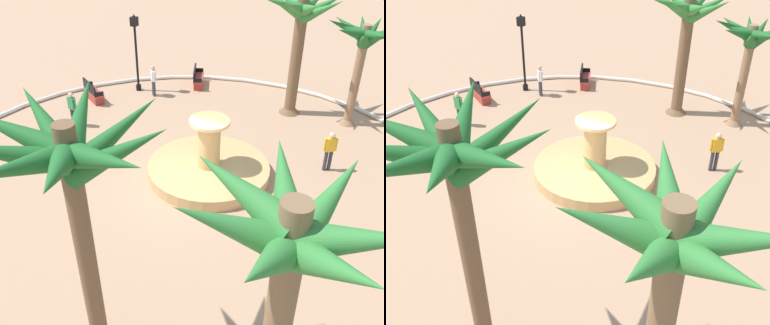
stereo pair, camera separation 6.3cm
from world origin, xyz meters
TOP-DOWN VIEW (x-y plane):
  - ground_plane at (0.00, 0.00)m, footprint 80.00×80.00m
  - plaza_curb at (0.00, 0.00)m, footprint 21.53×21.53m
  - fountain at (-1.29, 0.31)m, footprint 4.67×4.67m
  - palm_tree_near_fountain at (-7.98, 1.24)m, footprint 3.91×3.77m
  - palm_tree_by_curb at (7.26, 5.78)m, footprint 3.13×3.28m
  - palm_tree_mid_plaza at (-8.16, 4.01)m, footprint 3.21×3.34m
  - palm_tree_far_side at (6.70, 1.48)m, footprint 4.06×4.20m
  - bench_east at (-4.44, -7.94)m, footprint 1.22×1.64m
  - bench_west at (-8.69, -4.18)m, footprint 1.66×1.14m
  - lamppost at (-6.61, -6.67)m, footprint 0.32×0.32m
  - person_cyclist_helmet at (-6.43, -5.57)m, footprint 0.38×0.42m
  - person_cyclist_photo at (-3.86, 4.20)m, footprint 0.35×0.46m
  - person_pedestrian_stroll at (-1.85, -6.94)m, footprint 0.23×0.53m

SIDE VIEW (x-z plane):
  - ground_plane at x=0.00m, z-range 0.00..0.00m
  - plaza_curb at x=0.00m, z-range 0.00..0.20m
  - fountain at x=-1.29m, z-range -0.86..1.52m
  - bench_east at x=-4.44m, z-range -0.15..0.85m
  - bench_west at x=-8.69m, z-range -0.15..0.85m
  - person_cyclist_helmet at x=-6.43m, z-range 0.10..1.72m
  - person_pedestrian_stroll at x=-1.85m, z-range 0.10..1.74m
  - person_cyclist_photo at x=-3.86m, z-range 0.10..1.77m
  - lamppost at x=-6.61m, z-range 0.35..4.38m
  - palm_tree_mid_plaza at x=-8.16m, z-range 1.41..6.27m
  - palm_tree_near_fountain at x=-7.98m, z-range 1.44..7.20m
  - palm_tree_by_curb at x=7.26m, z-range 1.77..8.62m
  - palm_tree_far_side at x=6.70m, z-range 1.98..8.46m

